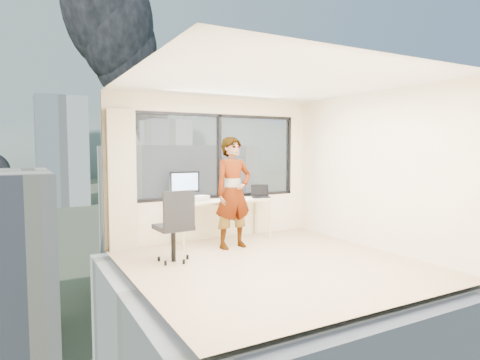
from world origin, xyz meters
TOP-DOWN VIEW (x-y plane):
  - floor at (0.00, 0.00)m, footprint 4.00×4.00m
  - ceiling at (0.00, 0.00)m, footprint 4.00×4.00m
  - wall_front at (0.00, -2.00)m, footprint 4.00×0.01m
  - wall_left at (-2.00, 0.00)m, footprint 0.01×4.00m
  - wall_right at (2.00, 0.00)m, footprint 0.01×4.00m
  - window_wall at (0.05, 2.00)m, footprint 3.30×0.16m
  - curtain at (-1.72, 1.88)m, footprint 0.45×0.14m
  - desk at (0.00, 1.66)m, footprint 1.80×0.60m
  - chair at (-1.23, 0.80)m, footprint 0.59×0.59m
  - person at (-0.05, 1.14)m, footprint 0.71×0.50m
  - monitor at (-0.67, 1.77)m, footprint 0.53×0.13m
  - game_console at (-0.40, 1.84)m, footprint 0.40×0.36m
  - laptop at (0.80, 1.65)m, footprint 0.44×0.45m
  - cellphone at (0.66, 1.54)m, footprint 0.10×0.06m
  - pen_cup at (0.09, 1.63)m, footprint 0.09×0.09m
  - handbag at (0.41, 1.90)m, footprint 0.25×0.13m
  - exterior_ground at (0.00, 120.00)m, footprint 400.00×400.00m
  - near_bldg_b at (12.00, 38.00)m, footprint 14.00×13.00m
  - near_bldg_c at (30.00, 28.00)m, footprint 12.00×10.00m
  - far_tower_b at (8.00, 120.00)m, footprint 13.00×13.00m
  - far_tower_c at (45.00, 140.00)m, footprint 15.00×15.00m
  - hill_b at (100.00, 320.00)m, footprint 300.00×220.00m
  - tree_b at (4.00, 18.00)m, footprint 7.60×7.60m
  - tree_c at (22.00, 40.00)m, footprint 8.40×8.40m
  - smoke_plume_b at (55.00, 170.00)m, footprint 30.00×18.00m

SIDE VIEW (x-z plane):
  - exterior_ground at x=0.00m, z-range -14.02..-13.98m
  - hill_b at x=100.00m, z-range -62.00..34.00m
  - tree_b at x=4.00m, z-range -14.00..-5.00m
  - near_bldg_c at x=30.00m, z-range -14.00..-4.00m
  - tree_c at x=22.00m, z-range -14.00..-4.00m
  - near_bldg_b at x=12.00m, z-range -14.00..2.00m
  - far_tower_c at x=45.00m, z-range -14.00..12.00m
  - floor at x=0.00m, z-range -0.01..0.01m
  - desk at x=0.00m, z-range 0.00..0.75m
  - chair at x=-1.23m, z-range 0.00..1.09m
  - cellphone at x=0.66m, z-range 0.75..0.76m
  - game_console at x=-0.40m, z-range 0.75..0.83m
  - pen_cup at x=0.09m, z-range 0.75..0.84m
  - handbag at x=0.41m, z-range 0.75..0.94m
  - laptop at x=0.80m, z-range 0.75..0.96m
  - person at x=-0.05m, z-range 0.00..1.86m
  - far_tower_b at x=8.00m, z-range -14.00..16.00m
  - monitor at x=-0.67m, z-range 0.75..1.28m
  - curtain at x=-1.72m, z-range 0.00..2.30m
  - wall_front at x=0.00m, z-range 0.00..2.60m
  - wall_left at x=-2.00m, z-range 0.00..2.60m
  - wall_right at x=2.00m, z-range 0.00..2.60m
  - window_wall at x=0.05m, z-range 0.75..2.30m
  - ceiling at x=0.00m, z-range 2.60..2.60m
  - smoke_plume_b at x=55.00m, z-range -8.00..62.00m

